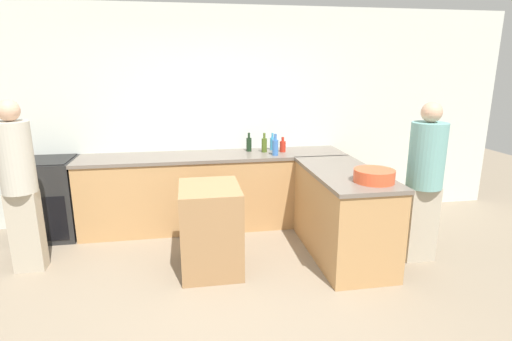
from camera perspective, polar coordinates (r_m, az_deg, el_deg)
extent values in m
plane|color=gray|center=(3.57, -3.50, -18.79)|extent=(14.00, 14.00, 0.00)
cube|color=silver|center=(5.19, -6.41, 7.67)|extent=(8.00, 0.06, 2.70)
cube|color=tan|center=(5.05, -5.88, -3.07)|extent=(3.21, 0.62, 0.89)
cube|color=#6B6056|center=(4.93, -6.02, 2.06)|extent=(3.24, 0.65, 0.04)
cube|color=tan|center=(4.36, 12.23, -6.22)|extent=(0.66, 1.45, 0.89)
cube|color=#6B6056|center=(4.22, 12.56, -0.33)|extent=(0.69, 1.48, 0.04)
cube|color=black|center=(5.30, -27.66, -3.62)|extent=(0.68, 0.62, 0.93)
cube|color=black|center=(5.06, -28.52, -6.20)|extent=(0.57, 0.01, 0.52)
cube|color=black|center=(5.19, -28.26, 1.32)|extent=(0.63, 0.57, 0.01)
cube|color=#997047|center=(3.99, -6.51, -8.18)|extent=(0.58, 0.71, 0.86)
cylinder|color=#DB512D|center=(3.87, 16.52, -0.72)|extent=(0.38, 0.38, 0.12)
cylinder|color=#475B1E|center=(5.02, 1.19, 3.62)|extent=(0.07, 0.07, 0.17)
cylinder|color=#475B1E|center=(5.00, 1.20, 4.99)|extent=(0.03, 0.03, 0.07)
cylinder|color=red|center=(5.05, 3.83, 3.44)|extent=(0.08, 0.08, 0.14)
cylinder|color=red|center=(5.03, 3.85, 4.49)|extent=(0.03, 0.03, 0.05)
cylinder|color=#386BB7|center=(4.84, 2.77, 3.28)|extent=(0.07, 0.07, 0.19)
cylinder|color=#386BB7|center=(4.81, 2.79, 4.81)|extent=(0.03, 0.03, 0.07)
cylinder|color=#338CBF|center=(5.15, 2.36, 3.82)|extent=(0.06, 0.06, 0.16)
cylinder|color=#338CBF|center=(5.13, 2.37, 5.03)|extent=(0.03, 0.03, 0.06)
cylinder|color=black|center=(5.07, -1.02, 3.72)|extent=(0.07, 0.07, 0.17)
cylinder|color=black|center=(5.05, -1.02, 5.04)|extent=(0.03, 0.03, 0.07)
cube|color=#ADA38E|center=(4.55, -29.91, -7.54)|extent=(0.28, 0.17, 0.81)
cylinder|color=#B7B2A3|center=(4.35, -31.13, 1.59)|extent=(0.31, 0.31, 0.67)
sphere|color=tan|center=(4.29, -31.90, 7.29)|extent=(0.20, 0.20, 0.20)
cube|color=#ADA38E|center=(4.50, 22.32, -7.01)|extent=(0.31, 0.19, 0.79)
cylinder|color=#6BA39E|center=(4.30, 23.24, 1.99)|extent=(0.35, 0.35, 0.65)
sphere|color=tan|center=(4.24, 23.81, 7.63)|extent=(0.20, 0.20, 0.20)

